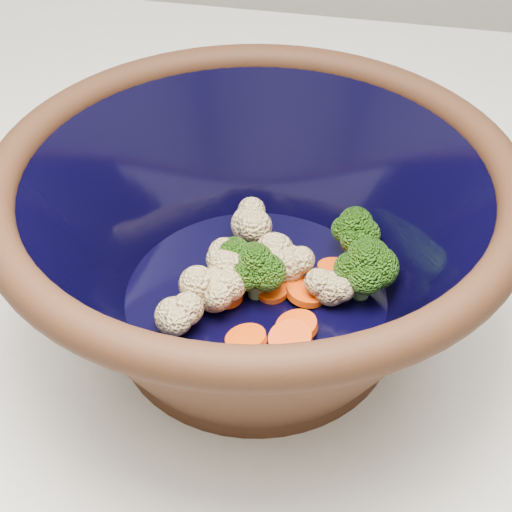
# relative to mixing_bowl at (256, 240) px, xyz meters

# --- Properties ---
(mixing_bowl) EXTENTS (0.46, 0.46, 0.16)m
(mixing_bowl) POSITION_rel_mixing_bowl_xyz_m (0.00, 0.00, 0.00)
(mixing_bowl) COLOR black
(mixing_bowl) RESTS_ON counter
(vegetable_pile) EXTENTS (0.17, 0.15, 0.05)m
(vegetable_pile) POSITION_rel_mixing_bowl_xyz_m (0.01, 0.01, -0.03)
(vegetable_pile) COLOR #608442
(vegetable_pile) RESTS_ON mixing_bowl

